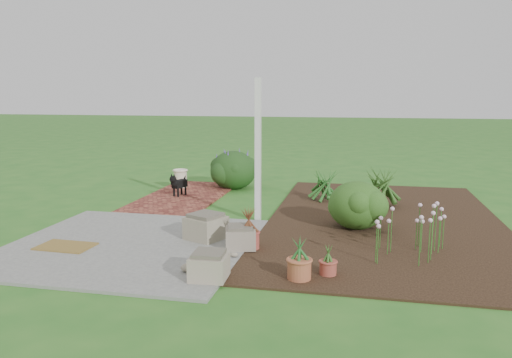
% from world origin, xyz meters
% --- Properties ---
extents(ground, '(80.00, 80.00, 0.00)m').
position_xyz_m(ground, '(0.00, 0.00, 0.00)').
color(ground, '#2A6821').
rests_on(ground, ground).
extents(concrete_patio, '(3.50, 3.50, 0.04)m').
position_xyz_m(concrete_patio, '(-1.25, -1.75, 0.02)').
color(concrete_patio, slate).
rests_on(concrete_patio, ground).
extents(brick_path, '(1.60, 3.50, 0.04)m').
position_xyz_m(brick_path, '(-1.70, 1.75, 0.02)').
color(brick_path, maroon).
rests_on(brick_path, ground).
extents(garden_bed, '(4.00, 7.00, 0.03)m').
position_xyz_m(garden_bed, '(2.50, 0.50, 0.01)').
color(garden_bed, black).
rests_on(garden_bed, ground).
extents(veranda_post, '(0.10, 0.10, 2.50)m').
position_xyz_m(veranda_post, '(0.30, 0.10, 1.25)').
color(veranda_post, white).
rests_on(veranda_post, ground).
extents(stone_trough_near, '(0.45, 0.45, 0.29)m').
position_xyz_m(stone_trough_near, '(0.33, -2.87, 0.18)').
color(stone_trough_near, gray).
rests_on(stone_trough_near, concrete_patio).
extents(stone_trough_mid, '(0.52, 0.52, 0.28)m').
position_xyz_m(stone_trough_mid, '(0.41, -1.61, 0.18)').
color(stone_trough_mid, gray).
rests_on(stone_trough_mid, concrete_patio).
extents(stone_trough_far, '(0.67, 0.67, 0.34)m').
position_xyz_m(stone_trough_far, '(-0.22, -1.28, 0.21)').
color(stone_trough_far, gray).
rests_on(stone_trough_far, concrete_patio).
extents(coir_doormat, '(0.80, 0.53, 0.02)m').
position_xyz_m(coir_doormat, '(-2.08, -2.12, 0.05)').
color(coir_doormat, brown).
rests_on(coir_doormat, concrete_patio).
extents(black_dog, '(0.27, 0.53, 0.46)m').
position_xyz_m(black_dog, '(-1.80, 1.69, 0.32)').
color(black_dog, black).
rests_on(black_dog, brick_path).
extents(cream_ceramic_urn, '(0.31, 0.31, 0.41)m').
position_xyz_m(cream_ceramic_urn, '(-2.12, 2.67, 0.25)').
color(cream_ceramic_urn, beige).
rests_on(cream_ceramic_urn, brick_path).
extents(evergreen_shrub, '(1.09, 1.09, 0.80)m').
position_xyz_m(evergreen_shrub, '(2.02, -0.10, 0.43)').
color(evergreen_shrub, '#153D0E').
rests_on(evergreen_shrub, garden_bed).
extents(agapanthus_clump_back, '(1.37, 1.37, 0.93)m').
position_xyz_m(agapanthus_clump_back, '(2.45, 1.64, 0.50)').
color(agapanthus_clump_back, '#174114').
rests_on(agapanthus_clump_back, garden_bed).
extents(agapanthus_clump_front, '(1.13, 1.13, 0.76)m').
position_xyz_m(agapanthus_clump_front, '(1.32, 2.00, 0.41)').
color(agapanthus_clump_front, '#153D12').
rests_on(agapanthus_clump_front, garden_bed).
extents(pink_flower_patch, '(1.16, 1.16, 0.69)m').
position_xyz_m(pink_flower_patch, '(2.76, -1.40, 0.38)').
color(pink_flower_patch, '#113D0F').
rests_on(pink_flower_patch, garden_bed).
extents(terracotta_pot_bronze, '(0.38, 0.38, 0.25)m').
position_xyz_m(terracotta_pot_bronze, '(0.52, -1.58, 0.15)').
color(terracotta_pot_bronze, '#A24036').
rests_on(terracotta_pot_bronze, garden_bed).
extents(terracotta_pot_small_left, '(0.21, 0.21, 0.17)m').
position_xyz_m(terracotta_pot_small_left, '(1.71, -2.41, 0.12)').
color(terracotta_pot_small_left, '#974133').
rests_on(terracotta_pot_small_left, garden_bed).
extents(terracotta_pot_small_right, '(0.30, 0.30, 0.24)m').
position_xyz_m(terracotta_pot_small_right, '(1.38, -2.62, 0.15)').
color(terracotta_pot_small_right, '#A15636').
rests_on(terracotta_pot_small_right, garden_bed).
extents(purple_flowering_bush, '(1.35, 1.35, 0.93)m').
position_xyz_m(purple_flowering_bush, '(-0.91, 2.99, 0.46)').
color(purple_flowering_bush, black).
rests_on(purple_flowering_bush, ground).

